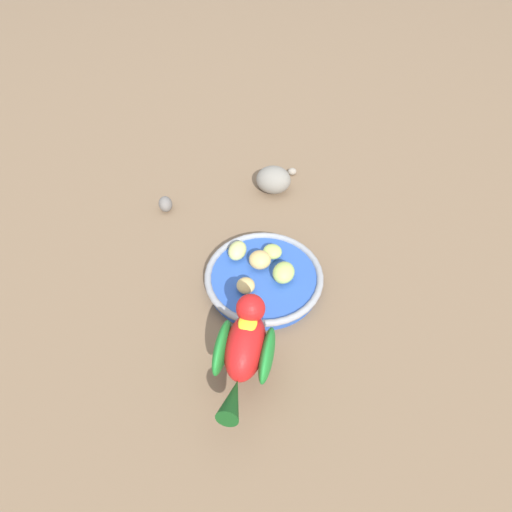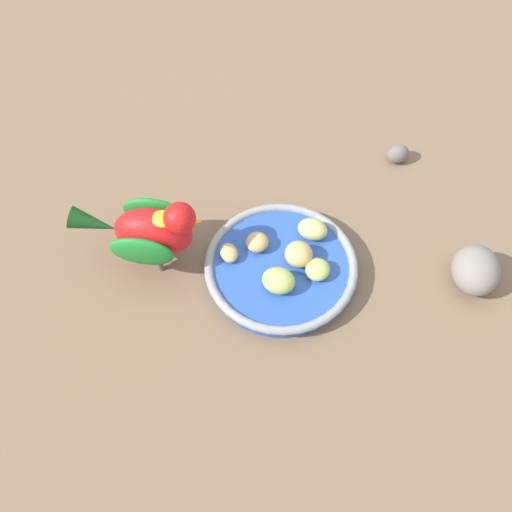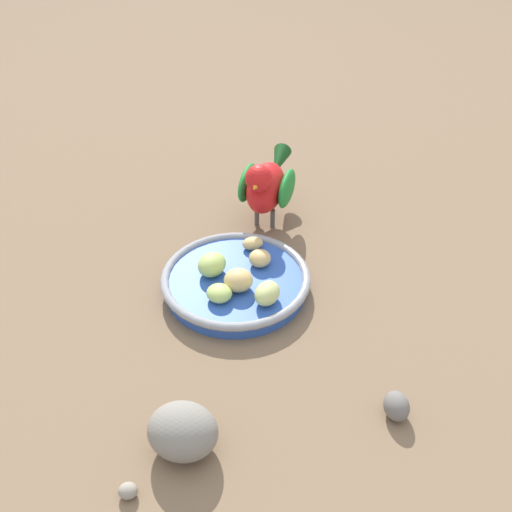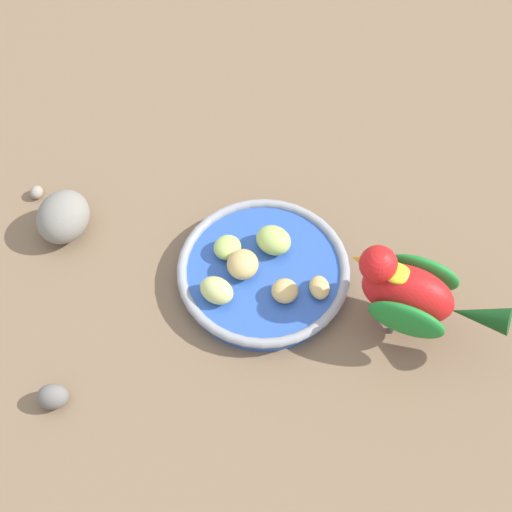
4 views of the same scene
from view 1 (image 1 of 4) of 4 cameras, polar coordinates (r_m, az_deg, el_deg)
The scene contains 12 objects.
ground_plane at distance 0.71m, azimuth 0.88°, elevation -2.17°, with size 4.00×4.00×0.00m, color #7A6047.
feeding_bowl at distance 0.69m, azimuth 1.04°, elevation -2.93°, with size 0.19×0.19×0.03m.
apple_piece_0 at distance 0.69m, azimuth 0.61°, elevation -0.67°, with size 0.04×0.03×0.03m, color tan.
apple_piece_1 at distance 0.71m, azimuth 2.17°, elevation 0.59°, with size 0.03×0.03×0.02m, color #B2CC66.
apple_piece_2 at distance 0.70m, azimuth -2.47°, elevation 0.72°, with size 0.04×0.03×0.03m, color #C6D17A.
apple_piece_3 at distance 0.64m, azimuth -0.27°, elevation -6.52°, with size 0.03×0.02×0.02m, color tan.
apple_piece_4 at distance 0.66m, azimuth -1.36°, elevation -3.90°, with size 0.03×0.03×0.02m, color tan.
apple_piece_5 at distance 0.67m, azimuth 3.65°, elevation -2.19°, with size 0.04×0.03×0.03m, color #B2CC66.
parrot at distance 0.56m, azimuth -1.47°, elevation -11.86°, with size 0.12×0.15×0.12m.
rock_large at distance 0.85m, azimuth 2.30°, elevation 9.99°, with size 0.07×0.06×0.05m, color gray.
pebble_0 at distance 0.90m, azimuth 4.77°, elevation 11.02°, with size 0.02×0.01×0.01m, color gray.
pebble_1 at distance 0.83m, azimuth -11.83°, elevation 6.71°, with size 0.03×0.02×0.03m, color slate.
Camera 1 is at (0.18, 0.42, 0.55)m, focal length 30.40 mm.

